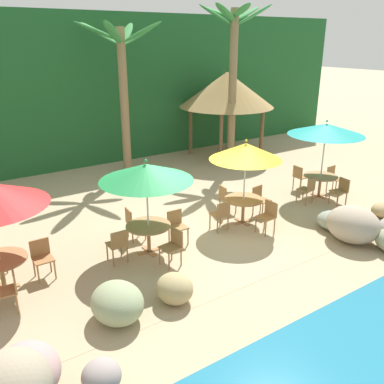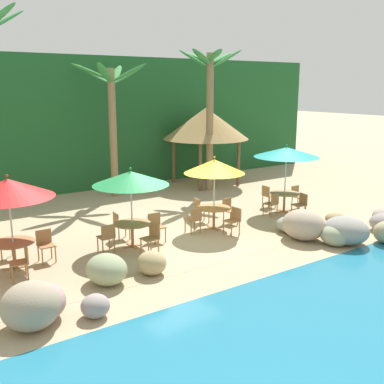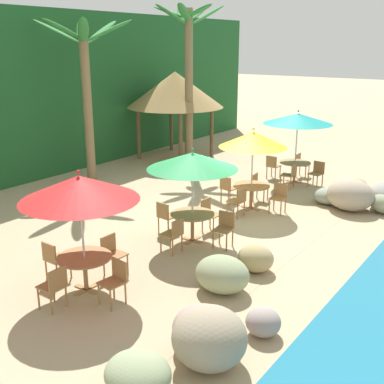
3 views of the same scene
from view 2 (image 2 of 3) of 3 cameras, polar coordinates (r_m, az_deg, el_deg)
ground_plane at (r=14.71m, az=-2.64°, el=-5.62°), size 120.00×120.00×0.00m
terrace_deck at (r=14.71m, az=-2.64°, el=-5.60°), size 18.00×5.20×0.01m
foliage_backdrop at (r=22.17m, az=-15.32°, el=8.17°), size 28.00×2.40×6.00m
rock_seawall at (r=12.89m, az=7.90°, el=-6.68°), size 14.21×3.28×0.96m
umbrella_red at (r=12.54m, az=-21.76°, el=0.42°), size 2.30×2.30×2.52m
dining_table_red at (r=12.94m, az=-21.19°, el=-6.28°), size 1.10×1.10×0.74m
chair_red_seaward at (r=13.26m, az=-17.67°, el=-6.02°), size 0.42×0.43×0.87m
chair_red_inland at (r=13.75m, az=-22.36°, el=-5.71°), size 0.43×0.42×0.87m
chair_red_right at (r=12.19m, az=-20.22°, el=-7.90°), size 0.47×0.47×0.87m
umbrella_green at (r=13.44m, az=-7.58°, el=1.70°), size 2.22×2.22×2.40m
dining_table_green at (r=13.80m, az=-7.40°, el=-4.30°), size 1.10×1.10×0.74m
chair_green_seaward at (r=14.28m, az=-4.47°, el=-4.06°), size 0.43×0.44×0.87m
chair_green_inland at (r=14.56m, az=-8.97°, el=-3.85°), size 0.47×0.46×0.87m
chair_green_left at (r=13.41m, az=-10.45°, el=-5.39°), size 0.42×0.43×0.87m
chair_green_right at (r=13.22m, az=-4.94°, el=-5.48°), size 0.48×0.47×0.87m
umbrella_yellow at (r=15.09m, az=2.78°, el=3.18°), size 2.01×2.01×2.46m
dining_table_yellow at (r=15.42m, az=2.72°, el=-2.35°), size 1.10×1.10×0.74m
chair_yellow_seaward at (r=16.10m, az=4.60°, el=-2.09°), size 0.48×0.48×0.87m
chair_yellow_inland at (r=16.13m, az=0.96°, el=-2.02°), size 0.48×0.48×0.87m
chair_yellow_left at (r=14.91m, az=0.28°, el=-3.28°), size 0.43×0.44×0.87m
chair_yellow_right at (r=14.91m, az=5.17°, el=-3.33°), size 0.46×0.45×0.87m
umbrella_teal at (r=17.51m, az=11.59°, el=4.85°), size 2.41×2.41×2.59m
dining_table_teal at (r=17.82m, az=11.34°, el=-0.49°), size 1.10×1.10×0.74m
chair_teal_seaward at (r=18.53m, az=12.84°, el=-0.36°), size 0.44×0.45×0.87m
chair_teal_inland at (r=18.39m, az=9.32°, el=-0.31°), size 0.45×0.44×0.87m
chair_teal_left at (r=17.12m, az=9.89°, el=-1.33°), size 0.48×0.48×0.87m
chair_teal_right at (r=17.25m, az=13.28°, el=-1.38°), size 0.48×0.48×0.87m
palm_tree_second at (r=19.90m, az=-9.85°, el=10.30°), size 3.41×3.05×5.62m
palm_tree_third at (r=20.77m, az=2.18°, el=11.67°), size 2.81×2.83×6.23m
palapa_hut at (r=22.23m, az=1.72°, el=8.43°), size 4.10×4.10×3.68m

